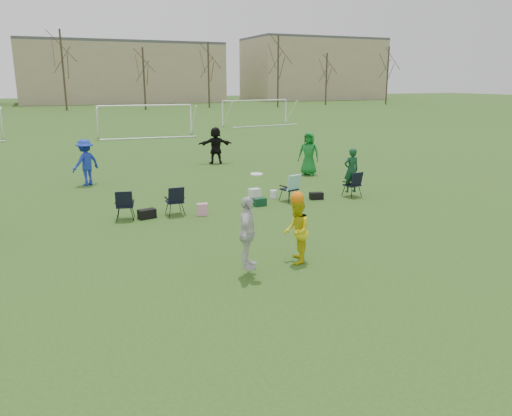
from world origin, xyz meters
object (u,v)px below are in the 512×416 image
fielder_blue (86,162)px  fielder_black (216,145)px  goal_mid (145,112)px  goal_right (255,105)px  fielder_green_far (309,154)px  center_contest (275,231)px

fielder_blue → fielder_black: bearing=172.4°
goal_mid → fielder_blue: bearing=-104.4°
goal_mid → goal_right: size_ratio=1.01×
fielder_black → goal_right: goal_right is taller
fielder_green_far → center_contest: (-6.59, -10.31, -0.09)m
fielder_green_far → fielder_black: fielder_green_far is taller
fielder_black → center_contest: size_ratio=0.82×
fielder_green_far → goal_mid: (-3.74, 19.85, 0.92)m
fielder_blue → goal_mid: size_ratio=0.26×
center_contest → goal_mid: 30.31m
fielder_green_far → fielder_blue: bearing=-147.8°
fielder_blue → goal_mid: (6.07, 18.27, 0.95)m
goal_mid → goal_right: bearing=30.6°
fielder_blue → center_contest: size_ratio=0.82×
center_contest → fielder_blue: bearing=105.1°
fielder_green_far → goal_right: goal_right is taller
fielder_green_far → goal_mid: size_ratio=0.27×
fielder_green_far → goal_right: 27.15m
fielder_green_far → center_contest: size_ratio=0.85×
fielder_blue → goal_mid: bearing=-141.3°
fielder_blue → goal_mid: goal_mid is taller
fielder_blue → center_contest: center_contest is taller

